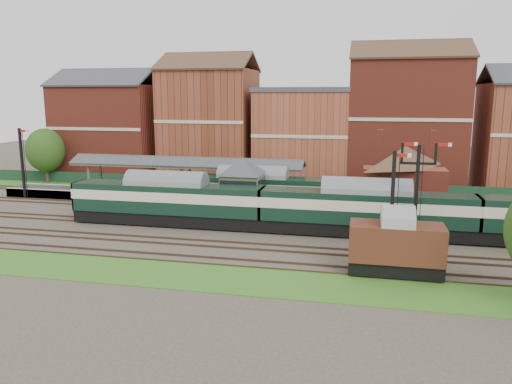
% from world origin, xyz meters
% --- Properties ---
extents(ground, '(160.00, 160.00, 0.00)m').
position_xyz_m(ground, '(0.00, 0.00, 0.00)').
color(ground, '#473D33').
rests_on(ground, ground).
extents(grass_back, '(90.00, 4.50, 0.06)m').
position_xyz_m(grass_back, '(0.00, 16.00, 0.03)').
color(grass_back, '#2D6619').
rests_on(grass_back, ground).
extents(grass_front, '(90.00, 5.00, 0.06)m').
position_xyz_m(grass_front, '(0.00, -12.00, 0.03)').
color(grass_front, '#2D6619').
rests_on(grass_front, ground).
extents(fence, '(90.00, 0.12, 1.50)m').
position_xyz_m(fence, '(0.00, 18.00, 0.75)').
color(fence, '#193823').
rests_on(fence, ground).
extents(platform, '(55.00, 3.40, 1.00)m').
position_xyz_m(platform, '(-5.00, 9.75, 0.50)').
color(platform, '#2D2D2D').
rests_on(platform, ground).
extents(signal_box, '(5.40, 5.40, 6.00)m').
position_xyz_m(signal_box, '(-3.00, 3.25, 3.19)').
color(signal_box, '#647D59').
rests_on(signal_box, ground).
extents(brick_hut, '(3.20, 2.64, 2.94)m').
position_xyz_m(brick_hut, '(5.00, 3.25, 1.20)').
color(brick_hut, brown).
rests_on(brick_hut, ground).
extents(station_building, '(8.10, 8.10, 5.90)m').
position_xyz_m(station_building, '(12.00, 9.75, 3.96)').
color(station_building, '#953726').
rests_on(station_building, platform).
extents(canopy, '(26.00, 3.89, 4.08)m').
position_xyz_m(canopy, '(-11.00, 9.75, 4.58)').
color(canopy, '#4B4D30').
rests_on(canopy, platform).
extents(semaphore_bracket, '(3.60, 0.25, 8.18)m').
position_xyz_m(semaphore_bracket, '(12.04, -2.50, 4.63)').
color(semaphore_bracket, black).
rests_on(semaphore_bracket, ground).
extents(semaphore_platform_end, '(1.23, 0.25, 8.00)m').
position_xyz_m(semaphore_platform_end, '(-29.98, 8.00, 4.16)').
color(semaphore_platform_end, black).
rests_on(semaphore_platform_end, ground).
extents(semaphore_siding, '(1.23, 0.25, 8.00)m').
position_xyz_m(semaphore_siding, '(10.02, -7.00, 4.16)').
color(semaphore_siding, black).
rests_on(semaphore_siding, ground).
extents(town_backdrop, '(69.00, 10.00, 16.00)m').
position_xyz_m(town_backdrop, '(-0.18, 25.00, 7.00)').
color(town_backdrop, '#953726').
rests_on(town_backdrop, ground).
extents(dmu_train, '(52.57, 2.76, 4.04)m').
position_xyz_m(dmu_train, '(8.29, 0.00, 2.37)').
color(dmu_train, black).
rests_on(dmu_train, ground).
extents(platform_railcar, '(16.79, 2.65, 3.87)m').
position_xyz_m(platform_railcar, '(-2.72, 6.50, 2.27)').
color(platform_railcar, black).
rests_on(platform_railcar, ground).
extents(goods_van_a, '(5.97, 2.59, 3.62)m').
position_xyz_m(goods_van_a, '(10.28, -9.00, 2.06)').
color(goods_van_a, black).
rests_on(goods_van_a, ground).
extents(tree_back, '(5.01, 5.01, 7.33)m').
position_xyz_m(tree_back, '(-33.49, 17.29, 4.43)').
color(tree_back, '#382619').
rests_on(tree_back, ground).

